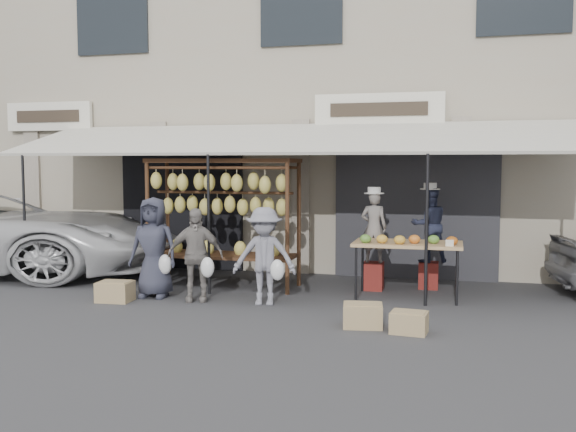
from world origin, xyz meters
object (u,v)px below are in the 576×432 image
Objects in this scene: vendor_left at (374,227)px; vendor_right at (429,225)px; produce_table at (408,244)px; crate_near_b at (409,323)px; customer_left at (154,247)px; crate_near_a at (363,315)px; banana_rack at (222,197)px; crate_far at (115,292)px; customer_mid at (195,255)px; customer_right at (264,256)px.

vendor_left is 0.94× the size of vendor_right.
vendor_right is (0.91, 0.35, 0.03)m from vendor_left.
crate_near_b is at bearing -85.19° from produce_table.
crate_near_a is at bearing -19.69° from customer_left.
customer_left is 4.36m from crate_near_b.
banana_rack is at bearing 176.92° from produce_table.
produce_table is at bearing -3.08° from banana_rack.
crate_near_a reaches higher than crate_near_b.
produce_table is 1.01m from vendor_right.
banana_rack is at bearing -7.48° from vendor_right.
customer_left is (-3.96, -0.91, -0.06)m from produce_table.
banana_rack reaches higher than produce_table.
banana_rack is 3.59m from vendor_right.
produce_table is at bearing 52.49° from vendor_right.
banana_rack is at bearing 142.29° from crate_near_a.
crate_far is (-4.58, 0.75, 0.02)m from crate_near_b.
banana_rack is 4.31m from crate_near_b.
customer_left is at bearing 154.66° from customer_mid.
vendor_left reaches higher than crate_far.
customer_mid is 2.87× the size of crate_near_a.
produce_table is 3.76× the size of crate_near_b.
vendor_left is at bearing 20.82° from customer_left.
vendor_right reaches higher than customer_right.
customer_right is 2.89× the size of crate_far.
vendor_right is 4.65m from customer_left.
customer_right is at bearing -154.81° from produce_table.
vendor_right is at bearing 11.78° from customer_mid.
customer_left is 1.10× the size of customer_mid.
banana_rack is 2.42m from crate_far.
customer_mid is 1.38m from crate_far.
crate_near_b is at bearing -36.11° from customer_right.
crate_far is (-2.32, -0.39, -0.59)m from customer_right.
crate_near_a is (0.18, -2.53, -0.92)m from vendor_left.
customer_mid is at bearing 31.56° from vendor_left.
vendor_left is at bearing 1.38° from vendor_right.
vendor_right is (0.30, 0.94, 0.23)m from produce_table.
vendor_right is at bearing 75.79° from crate_near_a.
vendor_left is 3.67m from customer_left.
vendor_left is 4.36m from crate_far.
customer_left is (-4.26, -1.84, -0.30)m from vendor_right.
crate_far is at bearing -162.79° from produce_table.
banana_rack is 1.74× the size of customer_right.
banana_rack is 3.26m from produce_table.
customer_mid is 3.60m from crate_near_b.
crate_near_b is (2.26, -1.13, -0.61)m from customer_right.
crate_far is (-3.79, -1.95, -0.92)m from vendor_left.
banana_rack reaches higher than customer_right.
customer_mid reaches higher than crate_near_a.
customer_left reaches higher than produce_table.
vendor_right reaches higher than crate_near_a.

